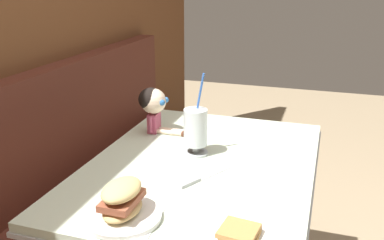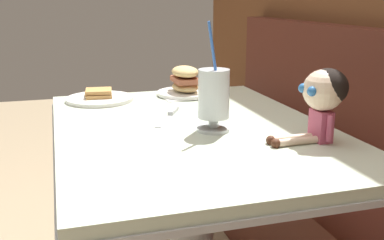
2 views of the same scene
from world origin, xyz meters
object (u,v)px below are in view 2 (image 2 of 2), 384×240
Objects in this scene: butter_knife at (171,114)px; seated_doll at (323,94)px; toast_plate at (100,98)px; milkshake_glass at (214,97)px; sandwich_plate at (185,84)px.

seated_doll is at bearing 39.45° from butter_knife.
toast_plate is 0.58m from milkshake_glass.
seated_doll reaches higher than toast_plate.
butter_knife is at bearing -140.55° from seated_doll.
sandwich_plate is at bearing 90.33° from toast_plate.
milkshake_glass is at bearing 29.15° from toast_plate.
seated_doll is at bearing 54.61° from milkshake_glass.
sandwich_plate is at bearing 155.59° from butter_knife.
toast_plate is 0.86m from seated_doll.
milkshake_glass is 0.30m from seated_doll.
sandwich_plate is (-0.50, 0.06, -0.05)m from milkshake_glass.
sandwich_plate is 0.32m from butter_knife.
seated_doll is (0.67, 0.19, 0.08)m from sandwich_plate.
toast_plate is 0.34m from sandwich_plate.
milkshake_glass is at bearing -125.39° from seated_doll.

